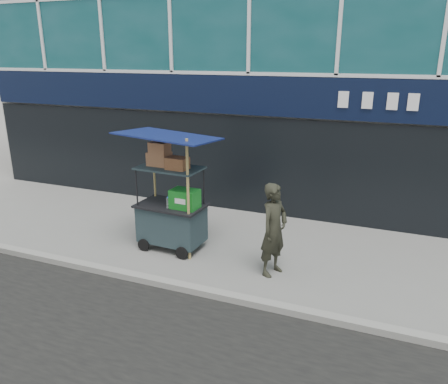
% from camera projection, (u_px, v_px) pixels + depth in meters
% --- Properties ---
extents(ground, '(80.00, 80.00, 0.00)m').
position_uv_depth(ground, '(174.00, 282.00, 7.72)').
color(ground, slate).
rests_on(ground, ground).
extents(curb, '(80.00, 0.18, 0.12)m').
position_uv_depth(curb, '(169.00, 284.00, 7.53)').
color(curb, gray).
rests_on(curb, ground).
extents(vendor_cart, '(1.87, 1.37, 2.45)m').
position_uv_depth(vendor_cart, '(172.00, 209.00, 8.81)').
color(vendor_cart, '#1C2A30').
rests_on(vendor_cart, ground).
extents(vendor_man, '(0.60, 0.73, 1.72)m').
position_uv_depth(vendor_man, '(274.00, 230.00, 7.78)').
color(vendor_man, black).
rests_on(vendor_man, ground).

